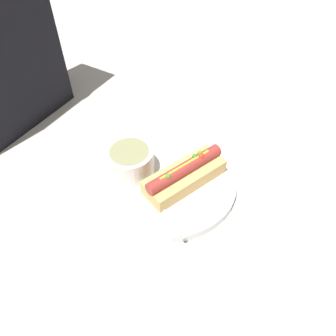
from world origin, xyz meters
The scene contains 6 objects.
ground_plane centered at (0.00, 0.00, 0.00)m, with size 4.00×4.00×0.00m, color #BCB7AD.
dinner_plate centered at (0.00, 0.00, 0.01)m, with size 0.28×0.28×0.02m.
hot_dog centered at (0.01, -0.03, 0.04)m, with size 0.18×0.12×0.06m.
soup_bowl centered at (-0.02, 0.08, 0.05)m, with size 0.10×0.10×0.06m.
spoon centered at (-0.06, 0.00, 0.02)m, with size 0.08×0.14×0.01m.
napkin centered at (0.24, -0.11, 0.00)m, with size 0.13×0.10×0.01m.
Camera 1 is at (-0.39, -0.23, 0.53)m, focal length 35.00 mm.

